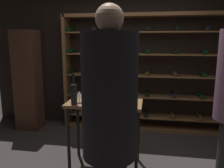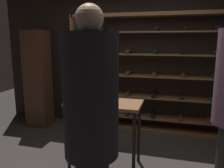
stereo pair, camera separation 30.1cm
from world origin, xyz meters
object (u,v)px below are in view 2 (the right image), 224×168
person_bystander_dark_jacket (91,124)px  wine_bottle_green_slim (73,93)px  wine_rack (154,74)px  display_cabinet (38,79)px  tasting_table (104,111)px  wine_glass_stemmed_right (89,92)px  wine_bottle_red_label (89,94)px  wine_glass_stemmed_left (79,94)px  wine_bottle_black_capsule (99,93)px

person_bystander_dark_jacket → wine_bottle_green_slim: bearing=-104.4°
wine_rack → display_cabinet: bearing=-172.2°
tasting_table → wine_glass_stemmed_right: wine_glass_stemmed_right is taller
tasting_table → person_bystander_dark_jacket: 1.35m
wine_glass_stemmed_right → wine_bottle_red_label: bearing=-69.1°
wine_rack → person_bystander_dark_jacket: wine_rack is taller
wine_rack → wine_glass_stemmed_left: 1.72m
person_bystander_dark_jacket → display_cabinet: bearing=-95.0°
tasting_table → wine_glass_stemmed_left: (-0.32, -0.07, 0.24)m
person_bystander_dark_jacket → wine_bottle_red_label: person_bystander_dark_jacket is taller
wine_rack → wine_bottle_green_slim: 1.82m
wine_bottle_red_label → wine_bottle_black_capsule: bearing=40.7°
wine_bottle_green_slim → wine_glass_stemmed_right: (0.14, 0.21, -0.03)m
wine_bottle_red_label → wine_bottle_green_slim: bearing=-170.8°
tasting_table → wine_glass_stemmed_left: size_ratio=6.56×
tasting_table → wine_bottle_green_slim: wine_bottle_green_slim is taller
person_bystander_dark_jacket → wine_bottle_green_slim: (-0.65, 1.09, -0.04)m
wine_rack → wine_glass_stemmed_left: (-0.85, -1.49, -0.08)m
display_cabinet → wine_rack: bearing=7.8°
wine_rack → wine_bottle_green_slim: bearing=-119.1°
wine_glass_stemmed_left → wine_rack: bearing=60.2°
wine_bottle_green_slim → wine_bottle_red_label: wine_bottle_green_slim is taller
wine_rack → display_cabinet: wine_rack is taller
wine_rack → display_cabinet: size_ratio=1.69×
wine_bottle_red_label → person_bystander_dark_jacket: bearing=-68.3°
tasting_table → person_bystander_dark_jacket: bearing=-77.0°
wine_bottle_black_capsule → wine_glass_stemmed_left: size_ratio=2.31×
person_bystander_dark_jacket → wine_bottle_green_slim: size_ratio=4.87×
tasting_table → wine_glass_stemmed_right: (-0.22, 0.03, 0.25)m
display_cabinet → wine_bottle_green_slim: bearing=-43.5°
wine_bottle_red_label → wine_glass_stemmed_right: bearing=110.9°
wine_bottle_red_label → wine_bottle_black_capsule: 0.13m
display_cabinet → wine_bottle_black_capsule: size_ratio=5.46×
display_cabinet → wine_bottle_green_slim: size_ratio=4.72×
wine_bottle_red_label → wine_bottle_black_capsule: (0.10, 0.09, -0.01)m
wine_bottle_green_slim → wine_bottle_red_label: bearing=9.2°
wine_bottle_black_capsule → wine_glass_stemmed_right: 0.19m
person_bystander_dark_jacket → wine_bottle_red_label: bearing=-113.4°
person_bystander_dark_jacket → display_cabinet: (-2.01, 2.38, -0.14)m
person_bystander_dark_jacket → display_cabinet: size_ratio=1.03×
wine_rack → wine_bottle_red_label: (-0.68, -1.56, -0.05)m
wine_glass_stemmed_right → display_cabinet: bearing=144.1°
tasting_table → wine_bottle_red_label: 0.34m
wine_glass_stemmed_right → tasting_table: bearing=-6.5°
display_cabinet → person_bystander_dark_jacket: bearing=-49.9°
wine_glass_stemmed_left → wine_glass_stemmed_right: bearing=45.1°
wine_glass_stemmed_right → wine_bottle_black_capsule: bearing=-27.9°
tasting_table → wine_bottle_black_capsule: 0.27m
tasting_table → wine_glass_stemmed_right: 0.34m
wine_bottle_red_label → wine_glass_stemmed_right: 0.19m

